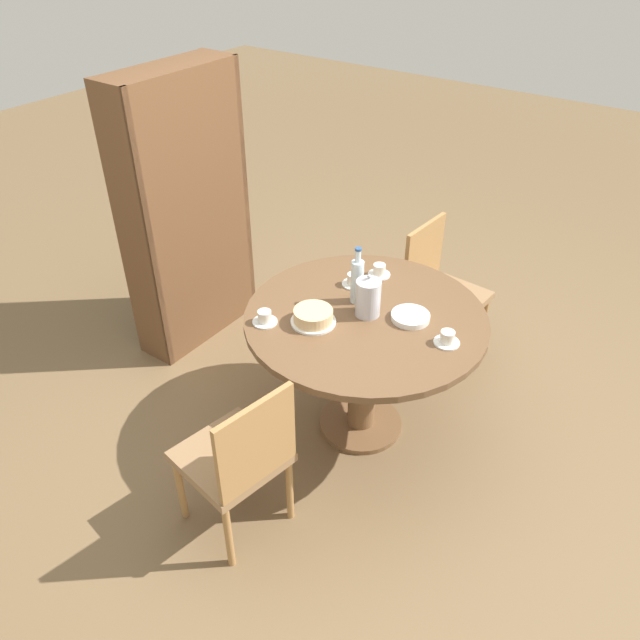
# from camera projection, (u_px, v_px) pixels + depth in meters

# --- Properties ---
(ground_plane) EXTENTS (14.00, 14.00, 0.00)m
(ground_plane) POSITION_uv_depth(u_px,v_px,m) (360.00, 425.00, 3.51)
(ground_plane) COLOR brown
(dining_table) EXTENTS (1.21, 1.21, 0.75)m
(dining_table) POSITION_uv_depth(u_px,v_px,m) (365.00, 340.00, 3.16)
(dining_table) COLOR brown
(dining_table) RESTS_ON ground_plane
(chair_a) EXTENTS (0.45, 0.45, 0.85)m
(chair_a) POSITION_uv_depth(u_px,v_px,m) (440.00, 288.00, 3.83)
(chair_a) COLOR #A87A47
(chair_a) RESTS_ON ground_plane
(chair_b) EXTENTS (0.49, 0.49, 0.85)m
(chair_b) POSITION_uv_depth(u_px,v_px,m) (239.00, 457.00, 2.71)
(chair_b) COLOR #A87A47
(chair_b) RESTS_ON ground_plane
(bookshelf) EXTENTS (0.83, 0.28, 1.71)m
(bookshelf) POSITION_uv_depth(u_px,v_px,m) (189.00, 213.00, 3.77)
(bookshelf) COLOR brown
(bookshelf) RESTS_ON ground_plane
(coffee_pot) EXTENTS (0.12, 0.12, 0.23)m
(coffee_pot) POSITION_uv_depth(u_px,v_px,m) (368.00, 297.00, 3.02)
(coffee_pot) COLOR silver
(coffee_pot) RESTS_ON dining_table
(water_bottle) EXTENTS (0.06, 0.06, 0.31)m
(water_bottle) POSITION_uv_depth(u_px,v_px,m) (357.00, 280.00, 3.10)
(water_bottle) COLOR silver
(water_bottle) RESTS_ON dining_table
(cake_main) EXTENTS (0.22, 0.22, 0.07)m
(cake_main) POSITION_uv_depth(u_px,v_px,m) (313.00, 317.00, 3.00)
(cake_main) COLOR white
(cake_main) RESTS_ON dining_table
(cup_a) EXTENTS (0.12, 0.12, 0.07)m
(cup_a) POSITION_uv_depth(u_px,v_px,m) (353.00, 280.00, 3.29)
(cup_a) COLOR silver
(cup_a) RESTS_ON dining_table
(cup_b) EXTENTS (0.12, 0.12, 0.07)m
(cup_b) POSITION_uv_depth(u_px,v_px,m) (265.00, 318.00, 3.01)
(cup_b) COLOR silver
(cup_b) RESTS_ON dining_table
(cup_c) EXTENTS (0.12, 0.12, 0.07)m
(cup_c) POSITION_uv_depth(u_px,v_px,m) (379.00, 271.00, 3.37)
(cup_c) COLOR silver
(cup_c) RESTS_ON dining_table
(cup_d) EXTENTS (0.12, 0.12, 0.07)m
(cup_d) POSITION_uv_depth(u_px,v_px,m) (447.00, 339.00, 2.87)
(cup_d) COLOR silver
(cup_d) RESTS_ON dining_table
(plate_stack) EXTENTS (0.19, 0.19, 0.03)m
(plate_stack) POSITION_uv_depth(u_px,v_px,m) (410.00, 317.00, 3.04)
(plate_stack) COLOR white
(plate_stack) RESTS_ON dining_table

